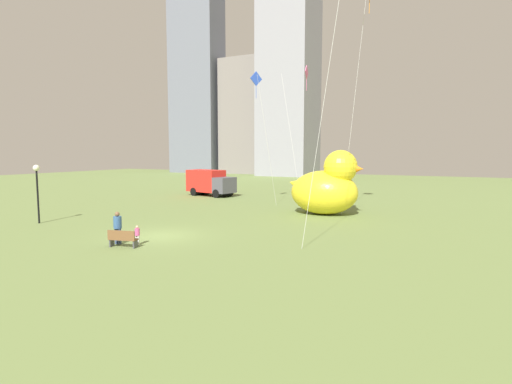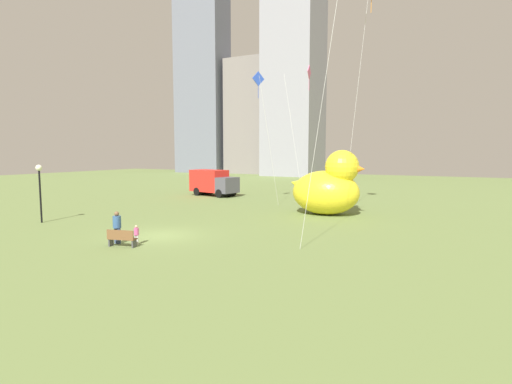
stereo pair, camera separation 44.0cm
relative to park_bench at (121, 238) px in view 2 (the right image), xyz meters
The scene contains 10 objects.
ground_plane 3.11m from the park_bench, 93.02° to the left, with size 140.00×140.00×0.00m, color olive.
park_bench is the anchor object (origin of this frame).
person_adult 1.05m from the park_bench, 148.71° to the left, with size 0.42×0.42×1.72m.
person_child 0.84m from the park_bench, 71.72° to the left, with size 0.25×0.25×1.03m.
giant_inflatable_duck 16.48m from the park_bench, 67.91° to the left, with size 6.03×3.87×5.00m.
lamppost 10.91m from the park_bench, 165.46° to the left, with size 0.42×0.42×3.99m.
box_truck 24.29m from the park_bench, 112.46° to the left, with size 5.97×3.38×2.85m.
city_skyline 68.22m from the park_bench, 100.29° to the left, with size 89.46×13.01×41.89m.
kite_pink 24.26m from the park_bench, 84.43° to the left, with size 2.86×3.00×12.91m.
kite_blue 20.33m from the park_bench, 93.28° to the left, with size 1.95×2.54×11.95m.
Camera 2 is at (15.50, -17.68, 4.84)m, focal length 28.01 mm.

